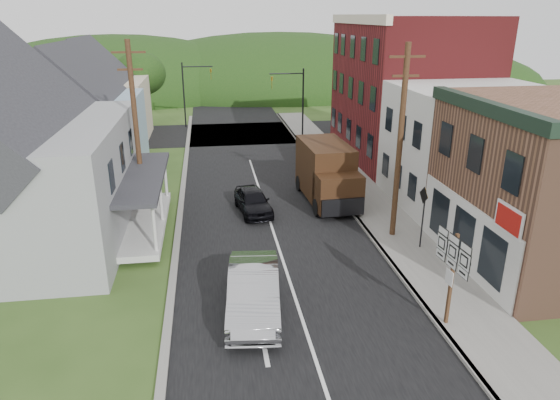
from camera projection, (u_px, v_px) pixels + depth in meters
name	position (u px, v px, depth m)	size (l,w,h in m)	color
ground	(289.00, 281.00, 20.08)	(120.00, 120.00, 0.00)	#2D4719
road	(262.00, 197.00, 29.35)	(9.00, 90.00, 0.02)	black
cross_road	(241.00, 133.00, 45.12)	(60.00, 9.00, 0.02)	black
sidewalk_right	(369.00, 202.00, 28.27)	(2.80, 55.00, 0.15)	slate
curb_right	(346.00, 204.00, 28.09)	(0.20, 55.00, 0.15)	slate
curb_left	(180.00, 213.00, 26.84)	(0.30, 55.00, 0.12)	slate
storefront_white	(470.00, 147.00, 27.44)	(8.00, 7.00, 6.50)	silver
storefront_red	(407.00, 90.00, 35.64)	(8.00, 12.00, 10.00)	maroon
house_gray	(7.00, 152.00, 22.53)	(10.20, 12.24, 8.35)	gray
house_blue	(85.00, 117.00, 33.06)	(7.14, 8.16, 7.28)	#90B2C5
house_cream	(102.00, 97.00, 41.34)	(7.14, 8.16, 7.28)	beige
utility_pole_right	(400.00, 143.00, 22.46)	(1.60, 0.26, 9.00)	#472D19
utility_pole_left	(136.00, 130.00, 24.99)	(1.60, 0.26, 9.00)	#472D19
traffic_signal_right	(295.00, 96.00, 41.15)	(2.87, 0.20, 6.00)	black
traffic_signal_left	(191.00, 87.00, 46.47)	(2.87, 0.20, 6.00)	black
tree_left_d	(140.00, 74.00, 46.83)	(4.80, 4.80, 6.94)	#382616
forested_ridge	(227.00, 90.00, 71.08)	(90.00, 30.00, 16.00)	black
silver_sedan	(254.00, 291.00, 17.71)	(1.78, 5.11, 1.68)	#A9A9AE
dark_sedan	(253.00, 201.00, 26.82)	(1.56, 3.88, 1.32)	black
delivery_van	(327.00, 173.00, 28.11)	(2.69, 6.02, 3.31)	black
route_sign_cluster	(452.00, 267.00, 16.36)	(0.24, 1.90, 3.33)	#472D19
warning_sign	(423.00, 209.00, 22.06)	(0.13, 0.80, 2.90)	black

